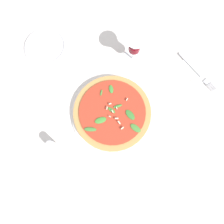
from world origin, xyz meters
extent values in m
plane|color=silver|center=(0.00, 0.00, 0.00)|extent=(6.00, 6.00, 0.00)
cylinder|color=white|center=(0.02, 0.00, 0.01)|extent=(0.32, 0.32, 0.01)
cylinder|color=tan|center=(0.02, 0.00, 0.02)|extent=(0.30, 0.30, 0.02)
cylinder|color=#B73823|center=(0.02, 0.00, 0.03)|extent=(0.26, 0.26, 0.01)
ellipsoid|color=#3A7C32|center=(0.06, 0.05, 0.04)|extent=(0.05, 0.03, 0.01)
ellipsoid|color=#478436|center=(-0.07, 0.00, 0.04)|extent=(0.02, 0.02, 0.01)
ellipsoid|color=#448D36|center=(0.03, -0.06, 0.04)|extent=(0.03, 0.05, 0.01)
ellipsoid|color=#3F8936|center=(0.01, 0.03, 0.04)|extent=(0.02, 0.04, 0.01)
ellipsoid|color=#458038|center=(0.04, -0.11, 0.04)|extent=(0.04, 0.05, 0.01)
ellipsoid|color=#468336|center=(0.12, 0.04, 0.04)|extent=(0.05, 0.04, 0.01)
ellipsoid|color=#3F7D30|center=(0.01, 0.00, 0.04)|extent=(0.04, 0.02, 0.01)
ellipsoid|color=#408B36|center=(-0.06, 0.04, 0.04)|extent=(0.04, 0.03, 0.01)
cube|color=beige|center=(0.09, 0.00, 0.04)|extent=(0.01, 0.01, 0.01)
cube|color=beige|center=(0.00, -0.01, 0.04)|extent=(0.01, 0.01, 0.01)
cube|color=beige|center=(0.02, 0.02, 0.04)|extent=(0.01, 0.00, 0.00)
cube|color=beige|center=(-0.01, 0.01, 0.04)|extent=(0.01, 0.01, 0.01)
cube|color=beige|center=(0.07, 0.00, 0.04)|extent=(0.01, 0.01, 0.01)
cube|color=beige|center=(0.03, -0.02, 0.04)|extent=(0.01, 0.01, 0.01)
cube|color=beige|center=(0.05, 0.00, 0.04)|extent=(0.01, 0.01, 0.01)
cube|color=beige|center=(0.02, 0.00, 0.04)|extent=(0.01, 0.01, 0.01)
cube|color=beige|center=(0.01, 0.07, 0.04)|extent=(0.01, 0.01, 0.01)
cylinder|color=white|center=(-0.15, 0.19, 0.00)|extent=(0.08, 0.08, 0.00)
cylinder|color=white|center=(-0.15, 0.19, 0.04)|extent=(0.01, 0.01, 0.06)
cone|color=white|center=(-0.15, 0.19, 0.11)|extent=(0.08, 0.08, 0.08)
cylinder|color=maroon|center=(-0.15, 0.19, 0.09)|extent=(0.04, 0.04, 0.03)
cube|color=white|center=(0.03, 0.39, 0.00)|extent=(0.13, 0.09, 0.01)
cube|color=silver|center=(0.00, 0.39, 0.01)|extent=(0.13, 0.03, 0.00)
cube|color=silver|center=(0.10, 0.40, 0.01)|extent=(0.03, 0.03, 0.00)
cube|color=silver|center=(0.13, 0.40, 0.01)|extent=(0.04, 0.01, 0.00)
cube|color=silver|center=(0.12, 0.40, 0.01)|extent=(0.04, 0.01, 0.00)
cube|color=silver|center=(0.12, 0.41, 0.01)|extent=(0.04, 0.01, 0.00)
cylinder|color=white|center=(-0.37, -0.10, 0.01)|extent=(0.18, 0.18, 0.01)
torus|color=white|center=(-0.37, -0.10, 0.01)|extent=(0.17, 0.17, 0.01)
cylinder|color=silver|center=(0.02, -0.26, 0.03)|extent=(0.03, 0.03, 0.06)
cylinder|color=#B7B7BF|center=(0.02, -0.26, 0.06)|extent=(0.03, 0.03, 0.01)
camera|label=1|loc=(0.19, -0.10, 0.84)|focal=35.00mm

